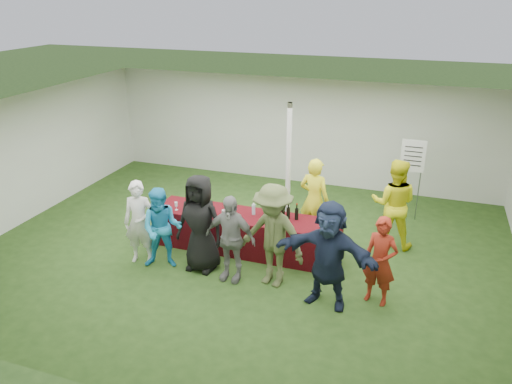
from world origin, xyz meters
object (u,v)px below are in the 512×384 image
(dump_bucket, at_px, (331,229))
(customer_3, at_px, (230,238))
(serving_table, at_px, (246,233))
(customer_2, at_px, (200,223))
(staff_back, at_px, (394,204))
(customer_4, at_px, (273,236))
(wine_list_sign, at_px, (412,162))
(customer_6, at_px, (380,261))
(customer_5, at_px, (328,254))
(customer_0, at_px, (140,222))
(customer_1, at_px, (162,229))
(staff_pourer, at_px, (314,200))

(dump_bucket, relative_size, customer_3, 0.14)
(serving_table, relative_size, customer_2, 2.01)
(staff_back, bearing_deg, customer_4, 48.93)
(wine_list_sign, relative_size, customer_6, 1.21)
(customer_5, bearing_deg, customer_4, 173.04)
(customer_3, bearing_deg, serving_table, 98.41)
(customer_0, xyz_separation_m, customer_1, (0.48, -0.03, -0.03))
(dump_bucket, distance_m, customer_1, 3.00)
(staff_pourer, bearing_deg, customer_6, 143.73)
(customer_1, relative_size, customer_6, 1.02)
(customer_3, distance_m, customer_6, 2.50)
(serving_table, relative_size, customer_5, 2.02)
(dump_bucket, bearing_deg, customer_1, -164.00)
(wine_list_sign, relative_size, customer_3, 1.15)
(wine_list_sign, distance_m, customer_5, 3.91)
(serving_table, height_order, customer_2, customer_2)
(staff_back, relative_size, customer_2, 1.00)
(wine_list_sign, xyz_separation_m, customer_6, (-0.24, -3.43, -0.57))
(dump_bucket, xyz_separation_m, staff_pourer, (-0.56, 1.10, 0.02))
(customer_3, bearing_deg, customer_0, -177.49)
(staff_back, xyz_separation_m, customer_6, (-0.02, -2.05, -0.15))
(serving_table, bearing_deg, staff_pourer, 38.42)
(customer_2, xyz_separation_m, customer_4, (1.36, -0.07, 0.02))
(staff_back, bearing_deg, staff_pourer, 8.96)
(serving_table, bearing_deg, customer_5, -33.98)
(dump_bucket, distance_m, customer_4, 1.12)
(wine_list_sign, xyz_separation_m, customer_2, (-3.37, -3.41, -0.42))
(staff_pourer, bearing_deg, staff_back, -156.23)
(customer_2, height_order, customer_3, customer_2)
(staff_back, xyz_separation_m, customer_2, (-3.15, -2.02, 0.00))
(staff_back, distance_m, customer_3, 3.33)
(staff_back, distance_m, customer_6, 2.06)
(wine_list_sign, bearing_deg, customer_4, -119.98)
(customer_1, height_order, customer_5, customer_5)
(wine_list_sign, bearing_deg, customer_1, -138.62)
(staff_pourer, distance_m, customer_3, 2.17)
(wine_list_sign, height_order, staff_back, wine_list_sign)
(customer_0, xyz_separation_m, customer_5, (3.51, -0.21, 0.10))
(dump_bucket, xyz_separation_m, customer_5, (0.15, -1.01, 0.05))
(customer_2, bearing_deg, staff_pourer, 50.50)
(staff_back, bearing_deg, customer_1, 29.06)
(wine_list_sign, relative_size, customer_4, 0.98)
(customer_6, bearing_deg, wine_list_sign, 100.17)
(customer_5, bearing_deg, staff_back, 79.83)
(customer_0, bearing_deg, customer_2, -6.65)
(dump_bucket, xyz_separation_m, customer_0, (-3.36, -0.80, -0.05))
(customer_0, xyz_separation_m, customer_3, (1.78, -0.02, -0.01))
(customer_4, distance_m, customer_6, 1.77)
(dump_bucket, height_order, customer_6, customer_6)
(staff_pourer, height_order, customer_0, staff_pourer)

